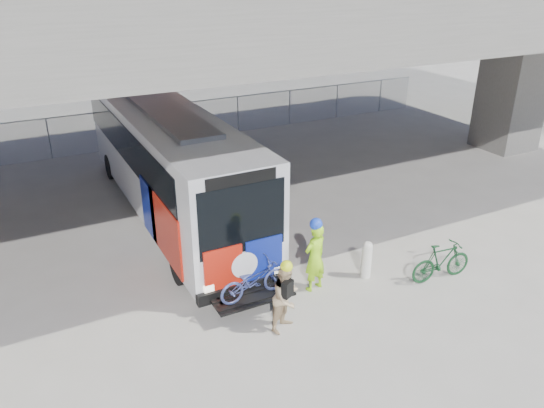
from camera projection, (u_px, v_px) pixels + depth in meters
ground at (280, 252)px, 15.85m from camera, size 160.00×160.00×0.00m
bus at (167, 155)px, 17.53m from camera, size 2.67×12.93×3.69m
overpass at (220, 11)px, 16.39m from camera, size 40.00×16.00×7.95m
chainlink_fence at (160, 114)px, 24.97m from camera, size 30.00×0.06×30.00m
bollard at (367, 258)px, 14.37m from camera, size 0.28×0.28×1.08m
cyclist_hivis at (315, 256)px, 13.66m from camera, size 0.78×0.60×2.07m
cyclist_tan at (286, 297)px, 12.21m from camera, size 1.00×0.92×1.81m
bike_parked at (442, 262)px, 14.26m from camera, size 1.88×0.70×1.10m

